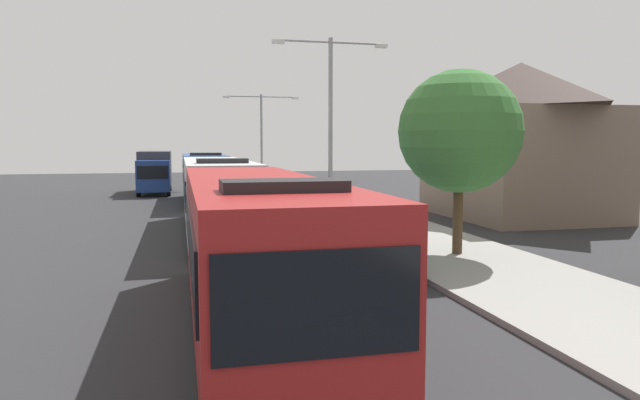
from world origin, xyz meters
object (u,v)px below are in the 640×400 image
(white_suv, at_px, (359,235))
(roadside_tree, at_px, (460,132))
(streetlamp_far, at_px, (261,129))
(bus_lead, at_px, (256,247))
(streetlamp_mid, at_px, (331,111))
(bus_middle, at_px, (204,176))
(bus_second_in_line, at_px, (216,193))
(box_truck_oncoming, at_px, (155,171))

(white_suv, distance_m, roadside_tree, 4.83)
(white_suv, distance_m, streetlamp_far, 33.87)
(bus_lead, bearing_deg, streetlamp_mid, 70.18)
(bus_middle, height_order, streetlamp_mid, streetlamp_mid)
(bus_lead, height_order, bus_middle, same)
(streetlamp_mid, bearing_deg, bus_lead, -109.82)
(bus_lead, xyz_separation_m, white_suv, (3.70, 5.00, -0.66))
(bus_second_in_line, bearing_deg, bus_middle, 90.00)
(bus_lead, height_order, white_suv, bus_lead)
(streetlamp_far, bearing_deg, bus_lead, -97.96)
(bus_middle, distance_m, streetlamp_far, 14.27)
(box_truck_oncoming, bearing_deg, streetlamp_mid, -65.72)
(bus_second_in_line, height_order, white_suv, bus_second_in_line)
(streetlamp_mid, bearing_deg, streetlamp_far, 90.00)
(bus_second_in_line, height_order, box_truck_oncoming, bus_second_in_line)
(streetlamp_mid, height_order, streetlamp_far, streetlamp_mid)
(box_truck_oncoming, height_order, roadside_tree, roadside_tree)
(white_suv, relative_size, box_truck_oncoming, 0.68)
(white_suv, height_order, streetlamp_far, streetlamp_far)
(streetlamp_far, bearing_deg, box_truck_oncoming, -153.57)
(white_suv, distance_m, streetlamp_mid, 10.96)
(streetlamp_mid, bearing_deg, roadside_tree, -78.09)
(bus_second_in_line, bearing_deg, streetlamp_far, 78.18)
(bus_second_in_line, xyz_separation_m, streetlamp_mid, (5.40, 2.18, 3.56))
(bus_lead, distance_m, bus_second_in_line, 12.80)
(bus_second_in_line, relative_size, streetlamp_far, 1.59)
(bus_second_in_line, xyz_separation_m, streetlamp_far, (5.40, 25.79, 3.28))
(streetlamp_mid, bearing_deg, bus_middle, 116.52)
(bus_second_in_line, relative_size, white_suv, 2.43)
(bus_middle, distance_m, roadside_tree, 21.38)
(streetlamp_mid, bearing_deg, bus_second_in_line, -158.02)
(bus_second_in_line, xyz_separation_m, roadside_tree, (7.32, -6.94, 2.41))
(bus_middle, relative_size, box_truck_oncoming, 1.44)
(bus_lead, xyz_separation_m, box_truck_oncoming, (-3.30, 34.27, 0.02))
(roadside_tree, bearing_deg, bus_second_in_line, 136.52)
(bus_lead, height_order, streetlamp_mid, streetlamp_mid)
(streetlamp_far, bearing_deg, streetlamp_mid, -90.00)
(bus_second_in_line, relative_size, streetlamp_mid, 1.47)
(bus_middle, bearing_deg, streetlamp_mid, -63.48)
(bus_middle, relative_size, roadside_tree, 1.82)
(bus_middle, xyz_separation_m, roadside_tree, (7.32, -19.94, 2.42))
(bus_middle, relative_size, streetlamp_mid, 1.29)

